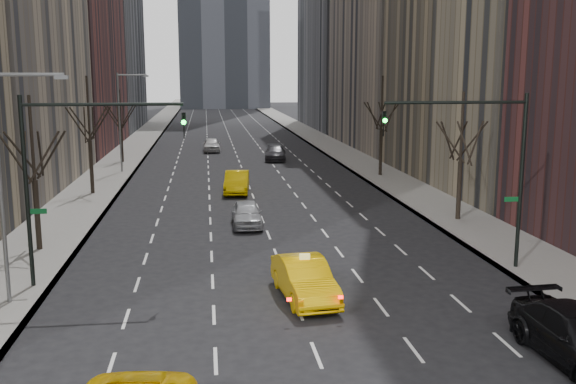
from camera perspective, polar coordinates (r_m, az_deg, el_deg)
name	(u,v)px	position (r m, az deg, el deg)	size (l,w,h in m)	color
sidewalk_left	(138,144)	(86.10, -13.20, 4.17)	(4.50, 320.00, 0.15)	slate
sidewalk_right	(323,142)	(87.06, 3.10, 4.49)	(4.50, 320.00, 0.15)	slate
tree_lw_b	(35,180)	(34.68, -21.59, 0.98)	(3.36, 3.50, 7.82)	black
tree_lw_c	(90,142)	(50.17, -17.19, 4.29)	(3.36, 3.50, 8.74)	black
tree_lw_d	(121,129)	(67.95, -14.62, 5.48)	(3.36, 3.50, 7.36)	black
tree_rw_b	(460,162)	(40.58, 15.07, 2.61)	(3.36, 3.50, 7.82)	black
tree_rw_c	(381,131)	(57.50, 8.29, 5.35)	(3.36, 3.50, 8.74)	black
traffic_mast_left	(67,160)	(27.99, -19.05, 2.72)	(6.69, 0.39, 8.00)	black
traffic_mast_right	(487,153)	(30.11, 17.30, 3.32)	(6.69, 0.39, 8.00)	black
streetlight_near	(8,164)	(26.47, -23.60, 2.30)	(2.83, 0.22, 9.00)	slate
streetlight_far	(123,112)	(60.74, -14.44, 6.90)	(2.83, 0.22, 9.00)	slate
taxi_sedan	(305,279)	(26.10, 1.48, -7.74)	(1.75, 5.03, 1.66)	#FFC105
silver_sedan_ahead	(247,214)	(38.55, -3.68, -1.93)	(1.76, 4.39, 1.49)	#A6A9AE
far_taxi	(237,182)	(49.37, -4.57, 0.88)	(1.78, 5.09, 1.68)	#E9BC04
far_suv_grey	(275,153)	(68.37, -1.13, 3.49)	(2.18, 5.36, 1.55)	#2D2C31
far_car_white	(212,145)	(76.61, -6.81, 4.19)	(1.94, 4.81, 1.64)	silver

